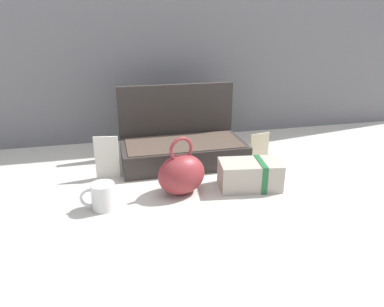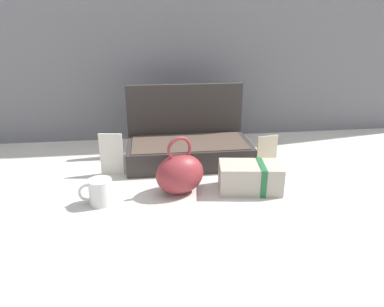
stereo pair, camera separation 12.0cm
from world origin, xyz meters
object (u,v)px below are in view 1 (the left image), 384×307
(open_suitcase, at_px, (182,144))
(cream_toiletry_bag, at_px, (251,175))
(info_card_left, at_px, (259,146))
(poster_card_right, at_px, (107,157))
(teal_pouch_handbag, at_px, (182,174))
(coffee_mug, at_px, (103,196))

(open_suitcase, distance_m, cream_toiletry_bag, 0.35)
(open_suitcase, bearing_deg, info_card_left, -8.41)
(open_suitcase, relative_size, poster_card_right, 3.07)
(teal_pouch_handbag, distance_m, poster_card_right, 0.31)
(poster_card_right, bearing_deg, coffee_mug, -86.27)
(info_card_left, bearing_deg, open_suitcase, 160.21)
(cream_toiletry_bag, relative_size, coffee_mug, 2.08)
(teal_pouch_handbag, relative_size, coffee_mug, 1.86)
(teal_pouch_handbag, xyz_separation_m, info_card_left, (0.39, 0.24, -0.02))
(open_suitcase, bearing_deg, coffee_mug, -134.10)
(coffee_mug, relative_size, info_card_left, 0.99)
(teal_pouch_handbag, bearing_deg, cream_toiletry_bag, -3.06)
(teal_pouch_handbag, relative_size, poster_card_right, 1.24)
(info_card_left, bearing_deg, coffee_mug, -167.68)
(cream_toiletry_bag, distance_m, poster_card_right, 0.53)
(cream_toiletry_bag, distance_m, info_card_left, 0.29)
(open_suitcase, height_order, coffee_mug, open_suitcase)
(cream_toiletry_bag, relative_size, info_card_left, 2.05)
(open_suitcase, height_order, cream_toiletry_bag, open_suitcase)
(cream_toiletry_bag, height_order, poster_card_right, poster_card_right)
(open_suitcase, relative_size, info_card_left, 4.52)
(open_suitcase, height_order, info_card_left, open_suitcase)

